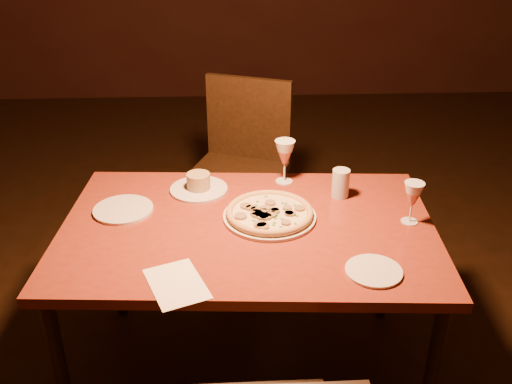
{
  "coord_description": "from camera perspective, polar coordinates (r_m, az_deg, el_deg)",
  "views": [
    {
      "loc": [
        0.08,
        -1.95,
        1.79
      ],
      "look_at": [
        0.17,
        -0.13,
        0.83
      ],
      "focal_mm": 40.0,
      "sensor_mm": 36.0,
      "label": 1
    }
  ],
  "objects": [
    {
      "name": "side_plate_left",
      "position": [
        2.21,
        -13.14,
        -1.72
      ],
      "size": [
        0.22,
        0.22,
        0.01
      ],
      "primitive_type": "cylinder",
      "color": "silver",
      "rests_on": "dining_table"
    },
    {
      "name": "chair_far",
      "position": [
        2.98,
        -1.58,
        2.95
      ],
      "size": [
        0.59,
        0.59,
        0.95
      ],
      "rotation": [
        0.0,
        0.0,
        -0.36
      ],
      "color": "black",
      "rests_on": "floor"
    },
    {
      "name": "ramekin_saucer",
      "position": [
        2.3,
        -5.75,
        0.69
      ],
      "size": [
        0.23,
        0.23,
        0.07
      ],
      "color": "silver",
      "rests_on": "dining_table"
    },
    {
      "name": "pizza_plate",
      "position": [
        2.1,
        1.37,
        -2.13
      ],
      "size": [
        0.34,
        0.34,
        0.04
      ],
      "color": "silver",
      "rests_on": "dining_table"
    },
    {
      "name": "side_plate_near",
      "position": [
        1.86,
        11.69,
        -7.74
      ],
      "size": [
        0.18,
        0.18,
        0.01
      ],
      "primitive_type": "cylinder",
      "color": "silver",
      "rests_on": "dining_table"
    },
    {
      "name": "dining_table",
      "position": [
        2.1,
        -0.81,
        -4.83
      ],
      "size": [
        1.4,
        0.95,
        0.72
      ],
      "rotation": [
        0.0,
        0.0,
        -0.06
      ],
      "color": "maroon",
      "rests_on": "floor"
    },
    {
      "name": "wine_glass_right",
      "position": [
        2.12,
        15.33,
        -1.04
      ],
      "size": [
        0.07,
        0.07,
        0.16
      ],
      "primitive_type": null,
      "color": "#BD634F",
      "rests_on": "dining_table"
    },
    {
      "name": "water_tumbler",
      "position": [
        2.25,
        8.46,
        0.87
      ],
      "size": [
        0.07,
        0.07,
        0.11
      ],
      "primitive_type": "cylinder",
      "color": "#B2BAC3",
      "rests_on": "dining_table"
    },
    {
      "name": "floor",
      "position": [
        2.64,
        -3.84,
        -14.82
      ],
      "size": [
        7.0,
        7.0,
        0.0
      ],
      "primitive_type": "plane",
      "color": "black",
      "rests_on": "ground"
    },
    {
      "name": "wine_glass_far",
      "position": [
        2.33,
        2.87,
        3.06
      ],
      "size": [
        0.08,
        0.08,
        0.18
      ],
      "primitive_type": null,
      "color": "#BD634F",
      "rests_on": "dining_table"
    },
    {
      "name": "menu_card",
      "position": [
        1.79,
        -7.95,
        -9.08
      ],
      "size": [
        0.23,
        0.27,
        0.0
      ],
      "primitive_type": "cube",
      "rotation": [
        0.0,
        0.0,
        0.39
      ],
      "color": "white",
      "rests_on": "dining_table"
    }
  ]
}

